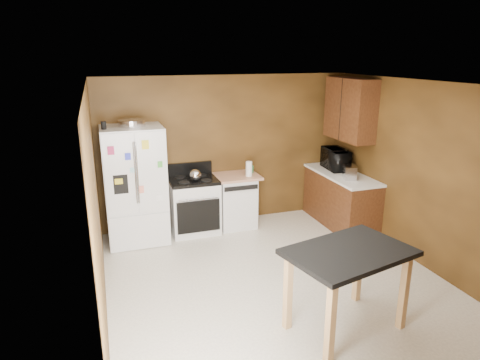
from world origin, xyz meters
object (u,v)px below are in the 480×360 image
green_canister (251,169)px  gas_range (194,205)px  roasting_pan (132,123)px  dishwasher (235,200)px  island (348,262)px  toaster (349,172)px  refrigerator (135,185)px  paper_towel (249,169)px  pen_cup (104,125)px  kettle (195,175)px  microwave (336,160)px

green_canister → gas_range: size_ratio=0.10×
roasting_pan → dishwasher: size_ratio=0.44×
roasting_pan → green_canister: (1.91, 0.15, -0.90)m
roasting_pan → island: 3.69m
toaster → island: (-1.43, -2.28, -0.23)m
refrigerator → island: size_ratio=1.28×
green_canister → refrigerator: 1.94m
gas_range → island: gas_range is taller
green_canister → paper_towel: bearing=-116.6°
toaster → refrigerator: (-3.29, 0.71, -0.11)m
paper_towel → green_canister: bearing=63.4°
island → roasting_pan: bearing=121.4°
paper_towel → pen_cup: bearing=-178.2°
refrigerator → dishwasher: (1.63, 0.09, -0.45)m
kettle → toaster: 2.46m
toaster → kettle: bearing=-174.3°
kettle → microwave: 2.47m
green_canister → island: green_canister is taller
kettle → island: size_ratio=0.13×
kettle → paper_towel: size_ratio=0.77×
green_canister → toaster: bearing=-32.9°
green_canister → microwave: microwave is taller
pen_cup → green_canister: bearing=6.7°
island → refrigerator: bearing=121.8°
kettle → toaster: toaster is taller
kettle → dishwasher: bearing=11.5°
microwave → island: microwave is taller
paper_towel → roasting_pan: bearing=178.3°
pen_cup → island: bearing=-52.3°
toaster → dishwasher: 1.92m
dishwasher → roasting_pan: bearing=-177.9°
green_canister → dishwasher: bearing=-164.1°
toaster → green_canister: bearing=168.2°
refrigerator → roasting_pan: bearing=50.0°
roasting_pan → green_canister: roasting_pan is taller
toaster → microwave: size_ratio=0.50×
pen_cup → green_canister: pen_cup is taller
toaster → microwave: microwave is taller
pen_cup → island: size_ratio=0.08×
kettle → toaster: bearing=-15.4°
roasting_pan → kettle: 1.25m
gas_range → dishwasher: (0.72, 0.02, -0.01)m
pen_cup → kettle: size_ratio=0.59×
microwave → green_canister: bearing=84.0°
gas_range → roasting_pan: bearing=-177.7°
toaster → gas_range: (-2.38, 0.77, -0.54)m
kettle → dishwasher: 0.90m
paper_towel → dishwasher: 0.60m
toaster → refrigerator: size_ratio=0.16×
toaster → refrigerator: refrigerator is taller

